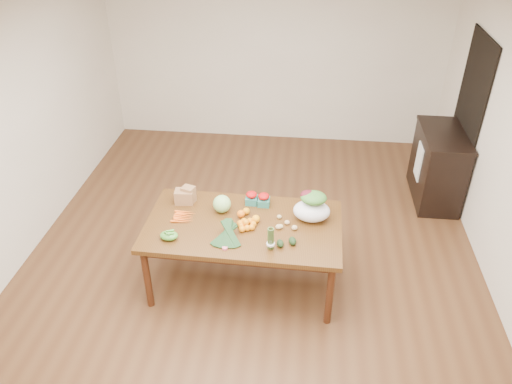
# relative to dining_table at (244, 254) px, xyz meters

# --- Properties ---
(floor) EXTENTS (6.00, 6.00, 0.00)m
(floor) POSITION_rel_dining_table_xyz_m (0.04, 0.42, -0.38)
(floor) COLOR #56361D
(floor) RESTS_ON ground
(ceiling) EXTENTS (5.00, 6.00, 0.02)m
(ceiling) POSITION_rel_dining_table_xyz_m (0.04, 0.42, 2.33)
(ceiling) COLOR white
(ceiling) RESTS_ON room_walls
(room_walls) EXTENTS (5.02, 6.02, 2.70)m
(room_walls) POSITION_rel_dining_table_xyz_m (0.04, 0.42, 0.97)
(room_walls) COLOR silver
(room_walls) RESTS_ON floor
(dining_table) EXTENTS (1.92, 1.09, 0.75)m
(dining_table) POSITION_rel_dining_table_xyz_m (0.00, 0.00, 0.00)
(dining_table) COLOR #4D2F12
(dining_table) RESTS_ON floor
(doorway_dark) EXTENTS (0.02, 1.00, 2.10)m
(doorway_dark) POSITION_rel_dining_table_xyz_m (2.52, 2.02, 0.68)
(doorway_dark) COLOR black
(doorway_dark) RESTS_ON floor
(cabinet) EXTENTS (0.52, 1.02, 0.94)m
(cabinet) POSITION_rel_dining_table_xyz_m (2.26, 1.87, 0.10)
(cabinet) COLOR black
(cabinet) RESTS_ON floor
(dish_towel) EXTENTS (0.02, 0.28, 0.45)m
(dish_towel) POSITION_rel_dining_table_xyz_m (2.00, 1.82, 0.18)
(dish_towel) COLOR white
(dish_towel) RESTS_ON cabinet
(paper_bag) EXTENTS (0.25, 0.21, 0.18)m
(paper_bag) POSITION_rel_dining_table_xyz_m (-0.65, 0.31, 0.46)
(paper_bag) COLOR brown
(paper_bag) RESTS_ON dining_table
(cabbage) EXTENTS (0.18, 0.18, 0.18)m
(cabbage) POSITION_rel_dining_table_xyz_m (-0.24, 0.19, 0.47)
(cabbage) COLOR #AFDD7F
(cabbage) RESTS_ON dining_table
(strawberry_basket_a) EXTENTS (0.12, 0.12, 0.11)m
(strawberry_basket_a) POSITION_rel_dining_table_xyz_m (0.04, 0.37, 0.43)
(strawberry_basket_a) COLOR red
(strawberry_basket_a) RESTS_ON dining_table
(strawberry_basket_b) EXTENTS (0.12, 0.12, 0.11)m
(strawberry_basket_b) POSITION_rel_dining_table_xyz_m (0.17, 0.35, 0.43)
(strawberry_basket_b) COLOR red
(strawberry_basket_b) RESTS_ON dining_table
(orange_a) EXTENTS (0.08, 0.08, 0.08)m
(orange_a) POSITION_rel_dining_table_xyz_m (-0.04, 0.11, 0.41)
(orange_a) COLOR orange
(orange_a) RESTS_ON dining_table
(orange_b) EXTENTS (0.07, 0.07, 0.07)m
(orange_b) POSITION_rel_dining_table_xyz_m (0.01, 0.17, 0.41)
(orange_b) COLOR orange
(orange_b) RESTS_ON dining_table
(orange_c) EXTENTS (0.08, 0.08, 0.08)m
(orange_c) POSITION_rel_dining_table_xyz_m (0.12, 0.05, 0.41)
(orange_c) COLOR #FFA40F
(orange_c) RESTS_ON dining_table
(mandarin_cluster) EXTENTS (0.18, 0.18, 0.10)m
(mandarin_cluster) POSITION_rel_dining_table_xyz_m (0.03, -0.06, 0.43)
(mandarin_cluster) COLOR orange
(mandarin_cluster) RESTS_ON dining_table
(carrots) EXTENTS (0.22, 0.22, 0.03)m
(carrots) POSITION_rel_dining_table_xyz_m (-0.59, 0.04, 0.39)
(carrots) COLOR #FF5115
(carrots) RESTS_ON dining_table
(snap_pea_bag) EXTENTS (0.17, 0.13, 0.08)m
(snap_pea_bag) POSITION_rel_dining_table_xyz_m (-0.66, -0.30, 0.41)
(snap_pea_bag) COLOR #4C9231
(snap_pea_bag) RESTS_ON dining_table
(kale_bunch) EXTENTS (0.33, 0.41, 0.16)m
(kale_bunch) POSITION_rel_dining_table_xyz_m (-0.11, -0.29, 0.45)
(kale_bunch) COLOR black
(kale_bunch) RESTS_ON dining_table
(asparagus_bundle) EXTENTS (0.08, 0.12, 0.26)m
(asparagus_bundle) POSITION_rel_dining_table_xyz_m (0.30, -0.35, 0.50)
(asparagus_bundle) COLOR #4D6D31
(asparagus_bundle) RESTS_ON dining_table
(potato_a) EXTENTS (0.05, 0.05, 0.04)m
(potato_a) POSITION_rel_dining_table_xyz_m (0.37, -0.03, 0.40)
(potato_a) COLOR #DBC47E
(potato_a) RESTS_ON dining_table
(potato_b) EXTENTS (0.06, 0.05, 0.05)m
(potato_b) POSITION_rel_dining_table_xyz_m (0.35, -0.04, 0.40)
(potato_b) COLOR tan
(potato_b) RESTS_ON dining_table
(potato_c) EXTENTS (0.05, 0.05, 0.04)m
(potato_c) POSITION_rel_dining_table_xyz_m (0.43, 0.05, 0.40)
(potato_c) COLOR tan
(potato_c) RESTS_ON dining_table
(potato_d) EXTENTS (0.05, 0.04, 0.04)m
(potato_d) POSITION_rel_dining_table_xyz_m (0.34, 0.13, 0.40)
(potato_d) COLOR tan
(potato_d) RESTS_ON dining_table
(potato_e) EXTENTS (0.06, 0.05, 0.05)m
(potato_e) POSITION_rel_dining_table_xyz_m (0.50, -0.03, 0.40)
(potato_e) COLOR #D7B57C
(potato_e) RESTS_ON dining_table
(avocado_a) EXTENTS (0.09, 0.11, 0.06)m
(avocado_a) POSITION_rel_dining_table_xyz_m (0.38, -0.30, 0.41)
(avocado_a) COLOR black
(avocado_a) RESTS_ON dining_table
(avocado_b) EXTENTS (0.09, 0.12, 0.07)m
(avocado_b) POSITION_rel_dining_table_xyz_m (0.49, -0.25, 0.41)
(avocado_b) COLOR black
(avocado_b) RESTS_ON dining_table
(salad_bag) EXTENTS (0.37, 0.28, 0.28)m
(salad_bag) POSITION_rel_dining_table_xyz_m (0.66, 0.15, 0.52)
(salad_bag) COLOR white
(salad_bag) RESTS_ON dining_table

